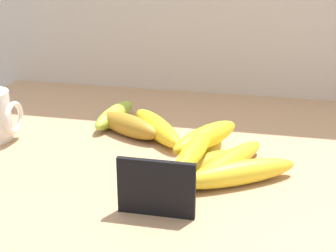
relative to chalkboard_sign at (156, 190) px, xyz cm
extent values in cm
cube|color=tan|center=(3.58, 19.29, -5.36)|extent=(110.00, 76.00, 3.00)
cube|color=black|center=(0.00, -0.07, 0.34)|extent=(11.00, 0.80, 8.40)
cube|color=#886344|center=(0.00, 0.73, -3.56)|extent=(9.90, 1.20, 0.60)
torus|color=white|center=(-31.91, 20.04, 0.80)|extent=(1.00, 6.22, 6.22)
ellipsoid|color=#A37621|center=(-12.01, 27.10, -1.74)|extent=(15.31, 11.16, 4.24)
ellipsoid|color=yellow|center=(4.65, 17.71, -2.07)|extent=(4.99, 20.94, 3.58)
ellipsoid|color=yellow|center=(10.30, 11.44, -1.93)|extent=(19.26, 14.00, 3.85)
ellipsoid|color=#A58524|center=(3.70, 11.45, -1.88)|extent=(13.79, 16.35, 3.96)
ellipsoid|color=#A4C038|center=(-16.56, 32.75, -2.03)|extent=(6.04, 15.60, 3.66)
ellipsoid|color=yellow|center=(8.30, 15.16, -2.12)|extent=(12.30, 20.17, 3.47)
ellipsoid|color=yellow|center=(-6.41, 27.33, -1.82)|extent=(14.66, 17.51, 4.07)
ellipsoid|color=yellow|center=(4.44, 16.46, 1.58)|extent=(11.10, 15.38, 3.72)
ellipsoid|color=yellow|center=(3.55, 11.64, 1.74)|extent=(5.36, 19.66, 3.27)
camera|label=1|loc=(14.84, -61.00, 34.24)|focal=54.95mm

